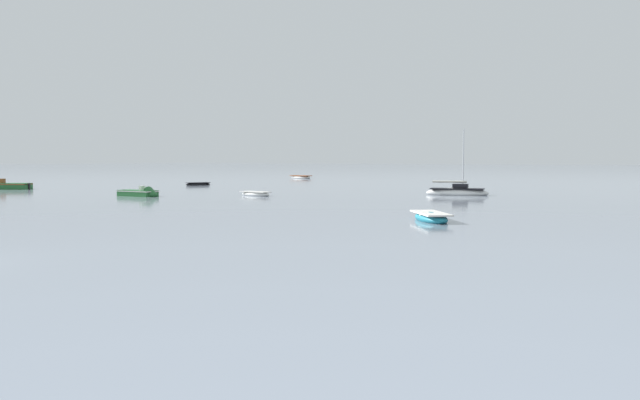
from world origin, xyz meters
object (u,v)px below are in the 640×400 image
(rowboat_moored_2, at_px, (256,194))
(motorboat_moored_6, at_px, (143,194))
(rowboat_moored_6, at_px, (198,184))
(sailboat_moored_0, at_px, (457,192))
(rowboat_moored_5, at_px, (431,218))
(motorboat_moored_3, at_px, (2,187))
(rowboat_moored_1, at_px, (301,177))

(rowboat_moored_2, height_order, motorboat_moored_6, motorboat_moored_6)
(rowboat_moored_6, distance_m, sailboat_moored_0, 35.61)
(rowboat_moored_5, relative_size, sailboat_moored_0, 0.62)
(motorboat_moored_3, bearing_deg, motorboat_moored_6, 146.87)
(motorboat_moored_6, bearing_deg, rowboat_moored_5, -15.77)
(motorboat_moored_6, bearing_deg, rowboat_moored_6, 120.56)
(sailboat_moored_0, xyz_separation_m, motorboat_moored_6, (-21.76, -17.39, -0.07))
(rowboat_moored_2, bearing_deg, rowboat_moored_6, 154.10)
(motorboat_moored_3, distance_m, motorboat_moored_6, 23.49)
(rowboat_moored_5, xyz_separation_m, sailboat_moored_0, (-8.55, 23.98, 0.10))
(motorboat_moored_3, relative_size, rowboat_moored_6, 1.64)
(rowboat_moored_1, distance_m, sailboat_moored_0, 54.16)
(rowboat_moored_1, distance_m, rowboat_moored_6, 31.68)
(motorboat_moored_3, distance_m, sailboat_moored_0, 48.27)
(rowboat_moored_6, xyz_separation_m, motorboat_moored_6, (13.73, -20.31, 0.07))
(motorboat_moored_3, height_order, motorboat_moored_6, motorboat_moored_3)
(rowboat_moored_1, relative_size, motorboat_moored_3, 0.87)
(motorboat_moored_3, bearing_deg, rowboat_moored_1, -125.10)
(rowboat_moored_1, relative_size, rowboat_moored_6, 1.43)
(rowboat_moored_2, distance_m, motorboat_moored_3, 31.39)
(rowboat_moored_1, xyz_separation_m, motorboat_moored_3, (-2.97, -50.68, 0.05))
(rowboat_moored_5, relative_size, motorboat_moored_6, 0.89)
(rowboat_moored_1, height_order, rowboat_moored_6, rowboat_moored_1)
(rowboat_moored_6, xyz_separation_m, sailboat_moored_0, (35.49, -2.91, 0.14))
(rowboat_moored_1, distance_m, motorboat_moored_3, 50.77)
(rowboat_moored_6, height_order, sailboat_moored_0, sailboat_moored_0)
(rowboat_moored_5, bearing_deg, motorboat_moored_6, 36.75)
(rowboat_moored_1, xyz_separation_m, rowboat_moored_2, (27.87, -44.83, -0.05))
(rowboat_moored_2, relative_size, rowboat_moored_6, 1.05)
(rowboat_moored_1, distance_m, rowboat_moored_5, 76.99)
(rowboat_moored_2, bearing_deg, motorboat_moored_3, -161.79)
(rowboat_moored_5, relative_size, rowboat_moored_6, 1.18)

